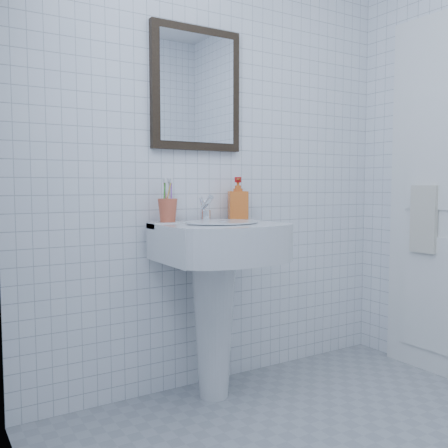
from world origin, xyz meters
TOP-DOWN VIEW (x-y plane):
  - wall_back at (0.00, 1.20)m, footprint 2.20×0.02m
  - wall_left at (-1.10, 0.00)m, footprint 0.02×2.40m
  - washbasin at (-0.15, 0.99)m, footprint 0.58×0.42m
  - faucet at (-0.15, 1.09)m, footprint 0.05×0.12m
  - toothbrush_cup at (-0.36, 1.10)m, footprint 0.12×0.12m
  - soap_dispenser at (0.06, 1.12)m, footprint 0.13×0.13m
  - wall_mirror at (-0.15, 1.18)m, footprint 0.50×0.04m
  - towel_ring at (1.06, 0.70)m, footprint 0.01×0.18m
  - hand_towel at (1.04, 0.70)m, footprint 0.03×0.16m

SIDE VIEW (x-z plane):
  - washbasin at x=-0.15m, z-range 0.15..1.04m
  - hand_towel at x=1.04m, z-range 0.68..1.06m
  - faucet at x=-0.15m, z-range 0.87..1.00m
  - toothbrush_cup at x=-0.36m, z-range 0.88..1.00m
  - soap_dispenser at x=0.06m, z-range 0.88..1.10m
  - towel_ring at x=1.06m, z-range 0.96..1.14m
  - wall_back at x=0.00m, z-range 0.00..2.50m
  - wall_left at x=-1.10m, z-range 0.00..2.50m
  - wall_mirror at x=-0.15m, z-range 1.24..1.86m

